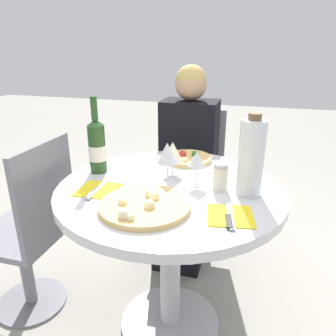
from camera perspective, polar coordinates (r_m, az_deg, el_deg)
ground_plane at (r=1.73m, az=0.36°, el=-25.46°), size 12.00×12.00×0.00m
dining_table at (r=1.38m, az=0.42°, el=-8.91°), size 0.91×0.91×0.72m
chair_behind_diner at (r=2.12m, az=3.95°, el=-2.30°), size 0.38×0.38×0.87m
seated_diner at (r=1.96m, az=3.15°, el=-1.23°), size 0.32×0.46×1.15m
chair_empty_side at (r=1.68m, az=-22.73°, el=-10.63°), size 0.38×0.38×0.87m
pizza_large at (r=1.13m, az=-4.15°, el=-6.50°), size 0.32×0.32×0.05m
pizza_small_far at (r=1.59m, az=3.44°, el=1.74°), size 0.23×0.23×0.04m
wine_bottle at (r=1.45m, az=-12.26°, el=3.78°), size 0.07×0.07×0.33m
tall_carafe at (r=1.22m, az=14.28°, el=1.76°), size 0.09×0.09×0.31m
sugar_shaker at (r=1.27m, az=9.14°, el=-1.53°), size 0.06×0.06×0.11m
wine_glass_front_right at (r=1.29m, az=5.02°, el=1.33°), size 0.07×0.07×0.14m
wine_glass_front_left at (r=1.31m, az=-0.13°, el=2.54°), size 0.08×0.08×0.17m
wine_glass_back_left at (r=1.39m, az=0.83°, el=2.86°), size 0.08×0.08×0.15m
place_setting_left at (r=1.30m, az=-12.12°, el=-3.70°), size 0.16×0.19×0.01m
place_setting_right at (r=1.10m, az=10.76°, el=-8.19°), size 0.17×0.19×0.01m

